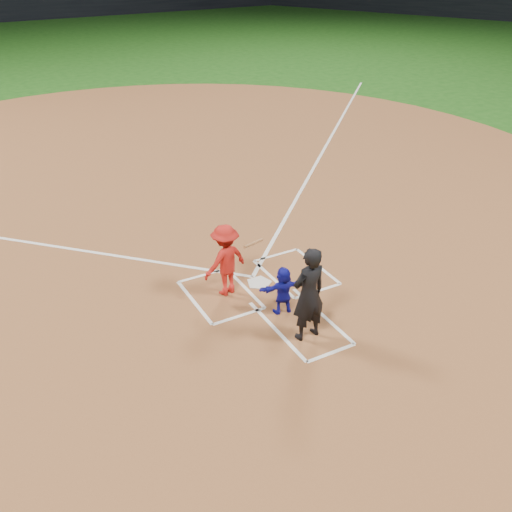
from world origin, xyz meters
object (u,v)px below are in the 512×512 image
home_plate (259,283)px  umpire (309,294)px  catcher (283,290)px  batter_at_plate (225,260)px

home_plate → umpire: umpire is taller
home_plate → catcher: catcher is taller
home_plate → batter_at_plate: batter_at_plate is taller
umpire → batter_at_plate: bearing=-75.6°
home_plate → catcher: bearing=85.0°
umpire → batter_at_plate: size_ratio=1.20×
catcher → batter_at_plate: size_ratio=0.65×
catcher → batter_at_plate: batter_at_plate is taller
home_plate → umpire: (-0.12, -2.13, 0.97)m
catcher → batter_at_plate: 1.44m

